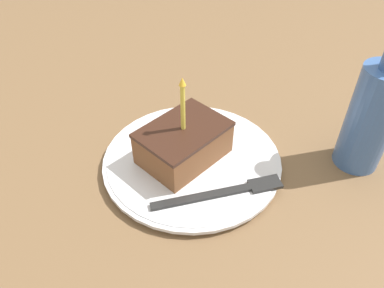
{
  "coord_description": "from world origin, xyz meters",
  "views": [
    {
      "loc": [
        0.27,
        -0.31,
        0.4
      ],
      "look_at": [
        -0.01,
        -0.01,
        0.04
      ],
      "focal_mm": 35.0,
      "sensor_mm": 36.0,
      "label": 1
    }
  ],
  "objects": [
    {
      "name": "fork",
      "position": [
        0.07,
        -0.03,
        0.02
      ],
      "size": [
        0.11,
        0.17,
        0.0
      ],
      "color": "#262626",
      "rests_on": "plate"
    },
    {
      "name": "plate",
      "position": [
        -0.01,
        -0.01,
        0.01
      ],
      "size": [
        0.27,
        0.27,
        0.01
      ],
      "color": "silver",
      "rests_on": "ground_plane"
    },
    {
      "name": "cake_slice",
      "position": [
        -0.02,
        -0.02,
        0.04
      ],
      "size": [
        0.09,
        0.13,
        0.14
      ],
      "color": "brown",
      "rests_on": "plate"
    },
    {
      "name": "ground_plane",
      "position": [
        0.0,
        0.0,
        -0.02
      ],
      "size": [
        2.4,
        2.4,
        0.04
      ],
      "color": "brown",
      "rests_on": "ground"
    },
    {
      "name": "bottle",
      "position": [
        0.16,
        0.17,
        0.09
      ],
      "size": [
        0.07,
        0.07,
        0.22
      ],
      "color": "#3F66A5",
      "rests_on": "ground_plane"
    }
  ]
}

